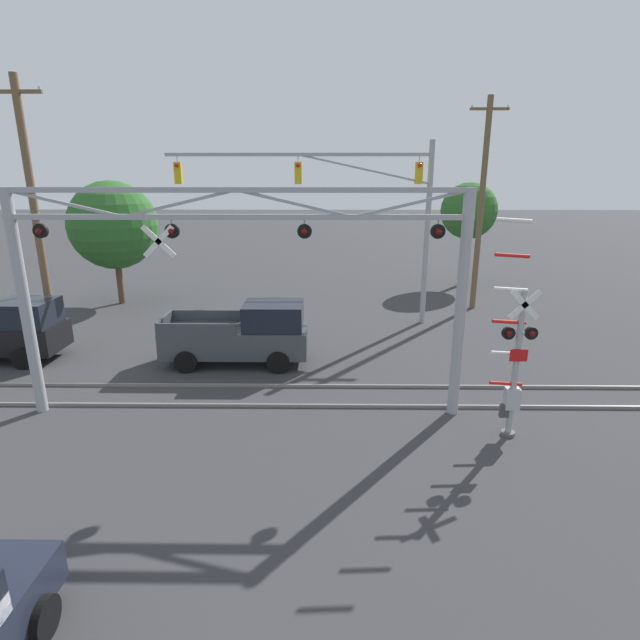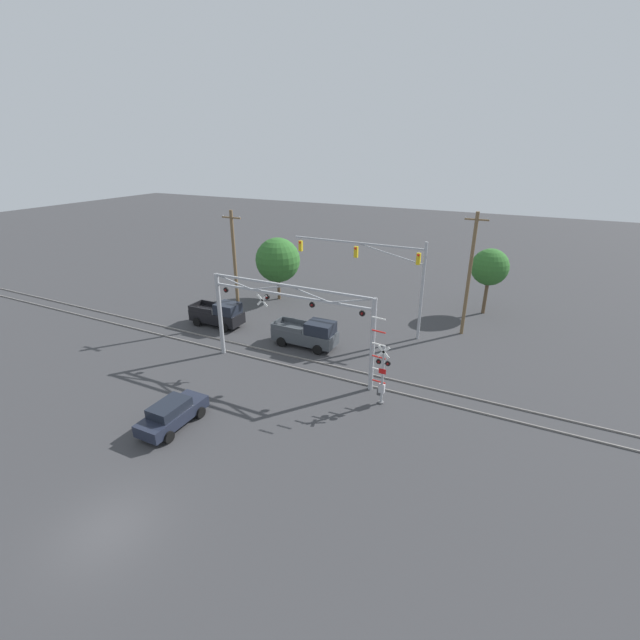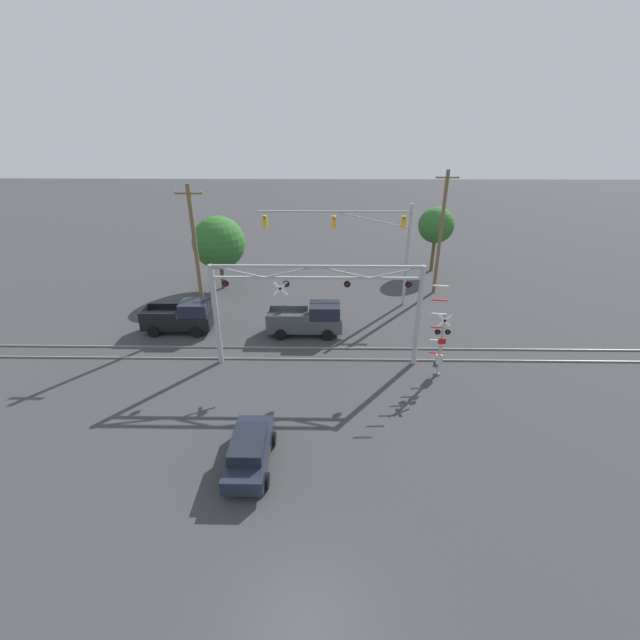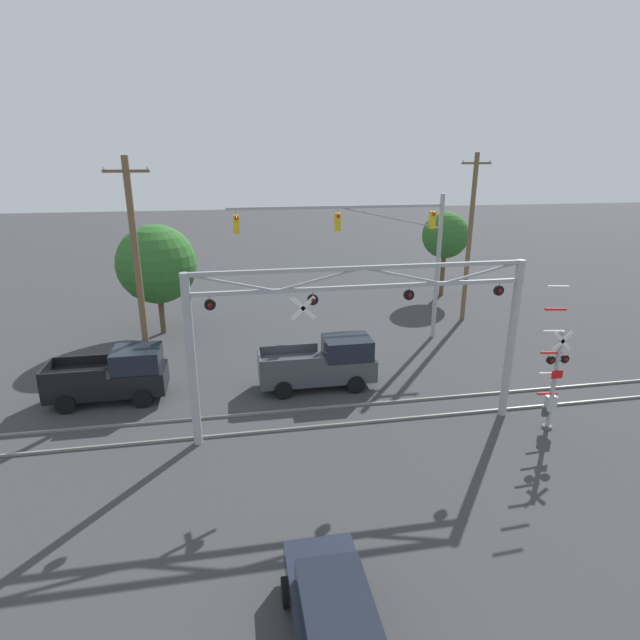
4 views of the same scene
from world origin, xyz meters
The scene contains 11 objects.
rail_track_near centered at (0.00, 15.48, 0.05)m, with size 80.00×0.08×0.10m, color gray.
rail_track_far centered at (0.00, 16.92, 0.05)m, with size 80.00×0.08×0.10m, color gray.
crossing_gantry centered at (-0.01, 15.20, 4.06)m, with size 12.19×0.31×6.28m.
crossing_signal_mast centered at (7.04, 13.93, 2.01)m, with size 1.29×0.35×5.63m.
traffic_signal_span centered at (3.93, 24.33, 5.54)m, with size 11.43×0.39×7.99m.
pickup_truck_lead centered at (-0.64, 19.05, 1.08)m, with size 5.12×2.09×2.24m.
pickup_truck_following centered at (-9.52, 19.31, 1.08)m, with size 4.77×2.09×2.24m.
utility_pole_left centered at (-8.31, 20.48, 5.10)m, with size 1.80×0.28×9.89m.
utility_pole_right centered at (9.81, 26.98, 5.19)m, with size 1.80×0.28×10.08m.
background_tree_beyond_span centered at (10.85, 32.76, 4.45)m, with size 3.34×3.34×6.15m.
background_tree_far_left_verge centered at (-8.56, 27.72, 4.09)m, with size 4.44×4.44×6.32m.
Camera 1 is at (2.29, 2.14, 6.60)m, focal length 28.00 mm.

